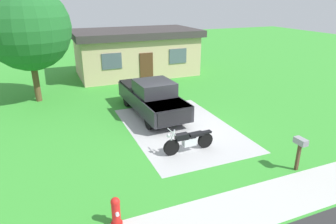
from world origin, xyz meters
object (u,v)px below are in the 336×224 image
object	(u,v)px
shade_tree	(27,28)
neighbor_house	(136,52)
motorcycle	(188,141)
fire_hydrant	(116,211)
pickup_truck	(151,97)
mailbox	(300,146)

from	to	relation	value
shade_tree	neighbor_house	xyz separation A→B (m)	(7.47, 4.24, -2.48)
shade_tree	neighbor_house	bearing A→B (deg)	29.60
motorcycle	fire_hydrant	bearing A→B (deg)	-140.76
motorcycle	pickup_truck	distance (m)	4.60
neighbor_house	pickup_truck	bearing A→B (deg)	-101.95
motorcycle	neighbor_house	bearing A→B (deg)	81.85
motorcycle	mailbox	xyz separation A→B (m)	(3.02, -2.77, 0.51)
motorcycle	neighbor_house	size ratio (longest dim) A/B	0.23
fire_hydrant	neighbor_house	size ratio (longest dim) A/B	0.09
pickup_truck	fire_hydrant	size ratio (longest dim) A/B	6.55
pickup_truck	neighbor_house	bearing A→B (deg)	78.05
motorcycle	neighbor_house	xyz separation A→B (m)	(1.92, 13.43, 1.32)
pickup_truck	mailbox	world-z (taller)	pickup_truck
motorcycle	mailbox	size ratio (longest dim) A/B	1.76
shade_tree	neighbor_house	size ratio (longest dim) A/B	0.69
pickup_truck	fire_hydrant	distance (m)	8.48
motorcycle	fire_hydrant	size ratio (longest dim) A/B	2.54
mailbox	motorcycle	bearing A→B (deg)	137.50
pickup_truck	motorcycle	bearing A→B (deg)	-90.63
motorcycle	pickup_truck	xyz separation A→B (m)	(0.05, 4.58, 0.48)
shade_tree	pickup_truck	bearing A→B (deg)	-39.45
mailbox	neighbor_house	bearing A→B (deg)	93.87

